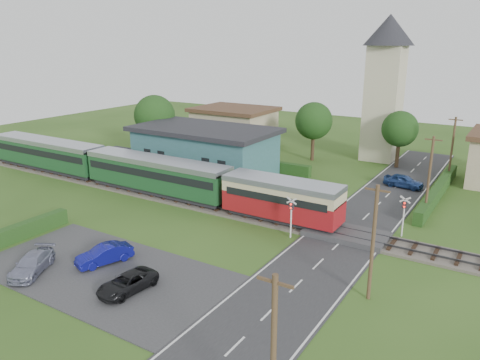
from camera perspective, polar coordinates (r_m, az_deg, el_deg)
The scene contains 31 objects.
ground at distance 39.75m, azimuth -1.93°, elevation -4.86°, with size 120.00×120.00×0.00m, color #2D4C19.
railway_track at distance 41.27m, azimuth -0.38°, elevation -3.86°, with size 76.00×3.20×0.49m.
road at distance 35.57m, azimuth 11.71°, elevation -7.85°, with size 6.00×70.00×0.05m, color #28282B.
car_park at distance 32.42m, azimuth -16.32°, elevation -10.70°, with size 17.00×9.00×0.08m, color #333335.
crossing_deck at distance 37.23m, azimuth 12.82°, elevation -6.45°, with size 6.20×3.40×0.45m, color #333335.
platform at distance 49.33m, azimuth -8.24°, elevation -0.44°, with size 30.00×3.00×0.45m, color gray.
equipment_hut at distance 54.28m, azimuth -14.80°, elevation 2.42°, with size 2.30×2.30×2.55m.
station_building at distance 53.08m, azimuth -4.33°, elevation 3.67°, with size 16.00×9.00×5.30m.
train at distance 48.10m, azimuth -12.96°, elevation 1.28°, with size 43.20×2.90×3.40m.
church_tower at distance 60.87m, azimuth 17.31°, elevation 11.82°, with size 6.00×6.00×17.60m.
house_west at distance 67.16m, azimuth -0.71°, elevation 6.54°, with size 10.80×8.80×5.50m.
hedge_carpark at distance 39.33m, azimuth -25.78°, elevation -5.90°, with size 0.80×9.00×1.20m, color #193814.
hedge_roadside at distance 49.13m, azimuth 22.99°, elevation -1.24°, with size 0.80×18.00×1.20m, color #193814.
hedge_station at distance 57.15m, azimuth -1.62°, elevation 2.54°, with size 22.00×0.80×1.30m, color #193814.
tree_a at distance 61.11m, azimuth -10.36°, elevation 7.72°, with size 5.20×5.20×8.00m.
tree_b at distance 59.03m, azimuth 8.98°, elevation 7.13°, with size 4.60×4.60×7.34m.
tree_c at distance 57.94m, azimuth 18.92°, elevation 5.89°, with size 4.20×4.20×6.78m.
utility_pole_a at distance 17.94m, azimuth 4.08°, elevation -20.96°, with size 1.40×0.22×7.00m.
utility_pole_b at distance 27.74m, azimuth 15.91°, elevation -7.25°, with size 1.40×0.22×7.00m.
utility_pole_c at distance 42.60m, azimuth 22.08°, elevation 0.51°, with size 1.40×0.22×7.00m.
utility_pole_d at distance 54.17m, azimuth 24.43°, elevation 3.49°, with size 1.40×0.22×7.00m.
crossing_signal_near at distance 35.68m, azimuth 6.26°, elevation -3.84°, with size 0.84×0.28×3.28m.
crossing_signal_far at distance 37.85m, azimuth 19.37°, elevation -3.50°, with size 0.84×0.28×3.28m.
streetlamp_west at distance 67.24m, azimuth -8.10°, elevation 6.60°, with size 0.30×0.30×5.15m.
streetlamp_east at distance 58.98m, azimuth 26.79°, elevation 3.57°, with size 0.30×0.30×5.15m.
car_on_road at distance 50.86m, azimuth 19.32°, elevation -0.11°, with size 1.59×3.95×1.35m, color navy.
car_park_blue at distance 33.24m, azimuth -16.20°, elevation -8.71°, with size 1.32×3.79×1.25m, color navy.
car_park_silver at distance 33.61m, azimuth -24.04°, elevation -9.31°, with size 1.67×4.10×1.19m, color gray.
car_park_dark at distance 29.48m, azimuth -13.57°, elevation -12.10°, with size 1.78×3.87×1.08m, color black.
pedestrian_near at distance 44.57m, azimuth -0.08°, elevation -0.61°, with size 0.66×0.43×1.80m, color gray.
pedestrian_far at distance 51.68m, azimuth -11.78°, elevation 1.32°, with size 0.75×0.58×1.54m, color gray.
Camera 1 is at (20.69, -30.66, 14.56)m, focal length 35.00 mm.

